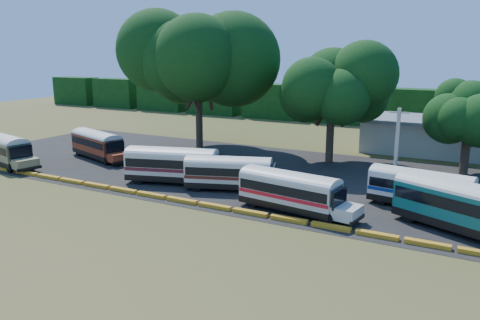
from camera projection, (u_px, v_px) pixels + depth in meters
The scene contains 16 objects.
ground at pixel (159, 203), 36.36m from camera, with size 160.00×160.00×0.00m, color #354517.
asphalt_strip at pixel (242, 171), 46.21m from camera, with size 64.00×24.00×0.02m, color black.
curb at pixel (166, 198), 37.18m from camera, with size 53.70×0.45×0.30m.
terminal_building at pixel (447, 137), 53.42m from camera, with size 19.00×9.00×4.00m.
treeline_backdrop at pixel (339, 105), 76.93m from camera, with size 130.00×4.00×6.00m.
bus_beige at pixel (3, 148), 48.09m from camera, with size 10.11×4.47×3.23m.
bus_red at pixel (98, 143), 51.18m from camera, with size 9.49×5.02×3.04m.
bus_cream_west at pixel (174, 163), 41.48m from camera, with size 10.16×5.14×3.25m.
bus_cream_east at pixel (231, 171), 39.44m from camera, with size 9.10×4.94×2.92m.
bus_white_red at pixel (291, 190), 34.01m from camera, with size 9.37×3.51×3.01m.
bus_white_blue at pixel (423, 187), 34.67m from camera, with size 9.22×3.47×2.96m.
bus_teal at pixel (464, 204), 29.96m from camera, with size 10.38×6.45×3.37m.
tree_west at pixel (198, 59), 53.14m from camera, with size 13.53×13.53×15.70m.
tree_center at pixel (332, 81), 47.91m from camera, with size 9.17×9.17×11.95m.
tree_east at pixel (470, 106), 43.51m from camera, with size 6.30×6.30×8.94m.
utility_pole at pixel (396, 150), 38.10m from camera, with size 1.60×0.30×7.10m.
Camera 1 is at (21.91, -27.60, 11.47)m, focal length 35.00 mm.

